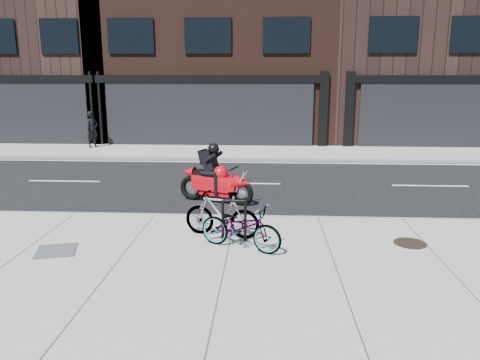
# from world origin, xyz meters

# --- Properties ---
(ground) EXTENTS (120.00, 120.00, 0.00)m
(ground) POSITION_xyz_m (0.00, 0.00, 0.00)
(ground) COLOR black
(ground) RESTS_ON ground
(sidewalk_near) EXTENTS (60.00, 6.00, 0.13)m
(sidewalk_near) POSITION_xyz_m (0.00, -5.00, 0.07)
(sidewalk_near) COLOR gray
(sidewalk_near) RESTS_ON ground
(sidewalk_far) EXTENTS (60.00, 3.50, 0.13)m
(sidewalk_far) POSITION_xyz_m (0.00, 7.75, 0.07)
(sidewalk_far) COLOR gray
(sidewalk_far) RESTS_ON ground
(building_midwest) EXTENTS (10.00, 10.00, 12.00)m
(building_midwest) POSITION_xyz_m (-12.00, 14.50, 6.00)
(building_midwest) COLOR black
(building_midwest) RESTS_ON ground
(building_center) EXTENTS (12.00, 10.00, 14.50)m
(building_center) POSITION_xyz_m (-2.00, 14.50, 7.25)
(building_center) COLOR black
(building_center) RESTS_ON ground
(building_mideast) EXTENTS (12.00, 10.00, 12.50)m
(building_mideast) POSITION_xyz_m (10.00, 14.50, 6.25)
(building_mideast) COLOR black
(building_mideast) RESTS_ON ground
(bike_rack) EXTENTS (0.53, 0.08, 0.88)m
(bike_rack) POSITION_xyz_m (0.08, -3.65, 0.65)
(bike_rack) COLOR black
(bike_rack) RESTS_ON sidewalk_near
(bicycle_front) EXTENTS (1.84, 1.26, 0.92)m
(bicycle_front) POSITION_xyz_m (0.24, -4.13, 0.59)
(bicycle_front) COLOR gray
(bicycle_front) RESTS_ON sidewalk_near
(bicycle_rear) EXTENTS (1.72, 0.86, 0.99)m
(bicycle_rear) POSITION_xyz_m (-0.20, -3.44, 0.63)
(bicycle_rear) COLOR gray
(bicycle_rear) RESTS_ON sidewalk_near
(motorcycle) EXTENTS (2.16, 1.11, 1.67)m
(motorcycle) POSITION_xyz_m (-0.57, -0.34, 0.68)
(motorcycle) COLOR black
(motorcycle) RESTS_ON ground
(pedestrian) EXTENTS (0.67, 0.73, 1.68)m
(pedestrian) POSITION_xyz_m (-7.35, 8.45, 0.97)
(pedestrian) COLOR black
(pedestrian) RESTS_ON sidewalk_far
(manhole_cover) EXTENTS (0.70, 0.70, 0.02)m
(manhole_cover) POSITION_xyz_m (3.69, -3.66, 0.14)
(manhole_cover) COLOR black
(manhole_cover) RESTS_ON sidewalk_near
(utility_grate) EXTENTS (0.93, 0.93, 0.02)m
(utility_grate) POSITION_xyz_m (-3.36, -4.46, 0.14)
(utility_grate) COLOR #464648
(utility_grate) RESTS_ON sidewalk_near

